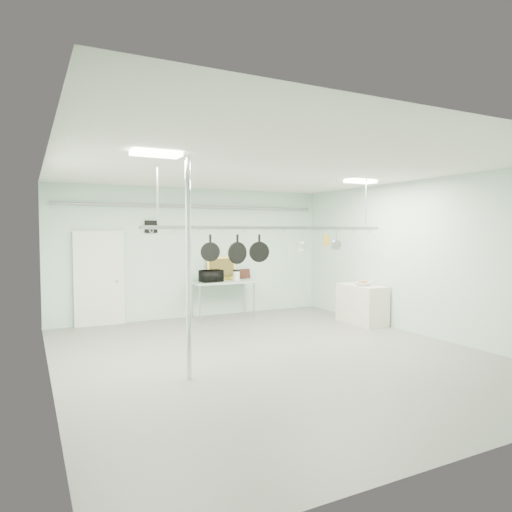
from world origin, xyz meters
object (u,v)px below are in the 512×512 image
chrome_pole (188,269)px  pot_rack (274,226)px  prep_table (223,284)px  side_cabinet (362,304)px  skillet_left (210,248)px  skillet_right (259,248)px  skillet_mid (237,249)px  coffee_canister (236,276)px  microwave (211,276)px  fruit_bowl (363,284)px

chrome_pole → pot_rack: bearing=25.3°
chrome_pole → prep_table: chrome_pole is taller
side_cabinet → skillet_left: bearing=-165.2°
skillet_right → chrome_pole: bearing=-137.6°
skillet_mid → skillet_left: bearing=170.9°
coffee_canister → chrome_pole: bearing=-122.3°
pot_rack → microwave: size_ratio=9.13×
pot_rack → skillet_mid: (-0.72, 0.00, -0.40)m
chrome_pole → microwave: (1.95, 4.14, -0.55)m
chrome_pole → microwave: bearing=64.7°
prep_table → chrome_pole: bearing=-118.7°
chrome_pole → microwave: 4.61m
pot_rack → microwave: (0.05, 3.24, -1.18)m
skillet_right → side_cabinet: bearing=31.9°
skillet_left → side_cabinet: bearing=28.4°
fruit_bowl → microwave: bearing=141.4°
side_cabinet → skillet_mid: skillet_mid is taller
fruit_bowl → skillet_mid: skillet_mid is taller
chrome_pole → fruit_bowl: bearing=21.4°
fruit_bowl → skillet_left: 4.32m
skillet_mid → skillet_right: bearing=-9.1°
prep_table → fruit_bowl: 3.41m
prep_table → microwave: bearing=-169.7°
prep_table → skillet_right: bearing=-101.9°
prep_table → skillet_right: (-0.69, -3.30, 1.01)m
side_cabinet → fruit_bowl: size_ratio=3.20×
microwave → skillet_right: (-0.35, -3.24, 0.79)m
prep_table → microwave: microwave is taller
fruit_bowl → skillet_left: size_ratio=0.84×
prep_table → skillet_mid: bearing=-108.7°
side_cabinet → skillet_right: bearing=-161.3°
fruit_bowl → skillet_left: bearing=-166.6°
prep_table → skillet_left: 3.82m
prep_table → skillet_mid: size_ratio=3.08×
side_cabinet → fruit_bowl: bearing=-117.2°
pot_rack → chrome_pole: bearing=-154.7°
skillet_right → microwave: bearing=97.0°
microwave → coffee_canister: bearing=-178.6°
microwave → skillet_left: 3.57m
chrome_pole → side_cabinet: (4.85, 2.00, -1.15)m
fruit_bowl → skillet_right: bearing=-162.9°
chrome_pole → skillet_mid: size_ratio=6.15×
skillet_right → fruit_bowl: bearing=30.2°
chrome_pole → prep_table: (2.30, 4.20, -0.77)m
prep_table → skillet_left: skillet_left is taller
pot_rack → prep_table: bearing=83.1°
chrome_pole → pot_rack: 2.19m
chrome_pole → skillet_right: chrome_pole is taller
chrome_pole → skillet_left: size_ratio=7.19×
prep_table → skillet_mid: (-1.12, -3.30, 0.99)m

